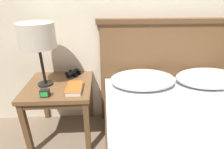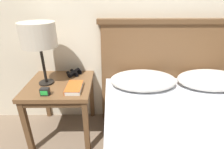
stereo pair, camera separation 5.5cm
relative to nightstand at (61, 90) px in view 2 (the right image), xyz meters
The scene contains 5 objects.
nightstand is the anchor object (origin of this frame).
table_lamp 0.52m from the nightstand, behind, with size 0.29×0.29×0.54m.
book_on_nightstand 0.22m from the nightstand, 40.19° to the right, with size 0.13×0.21×0.04m.
binoculars_pair 0.22m from the nightstand, 58.81° to the left, with size 0.16×0.16×0.05m.
alarm_clock 0.25m from the nightstand, 105.15° to the right, with size 0.07×0.05×0.06m.
Camera 2 is at (-0.07, -0.76, 1.31)m, focal length 28.00 mm.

